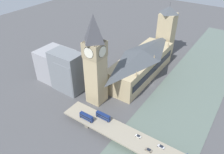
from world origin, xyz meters
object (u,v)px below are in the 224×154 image
at_px(parliament_hall, 141,63).
at_px(clock_tower, 95,60).
at_px(double_decker_bus_rear, 103,116).
at_px(car_southbound_lead, 138,136).
at_px(victoria_tower, 166,32).
at_px(road_bridge, 151,149).
at_px(car_northbound_mid, 161,147).
at_px(car_southbound_mid, 149,150).
at_px(double_decker_bus_mid, 86,117).

xyz_separation_m(parliament_hall, clock_tower, (12.10, 53.72, 24.65)).
xyz_separation_m(double_decker_bus_rear, car_southbound_lead, (-29.16, 0.56, -1.88)).
height_order(victoria_tower, double_decker_bus_rear, victoria_tower).
bearing_deg(double_decker_bus_rear, road_bridge, 174.84).
bearing_deg(parliament_hall, victoria_tower, -89.94).
bearing_deg(victoria_tower, car_northbound_mid, 112.70).
bearing_deg(car_southbound_mid, victoria_tower, -70.34).
bearing_deg(clock_tower, road_bridge, 159.64).
bearing_deg(car_northbound_mid, car_southbound_lead, 2.58).
bearing_deg(double_decker_bus_mid, double_decker_bus_rear, -141.74).
distance_m(victoria_tower, car_southbound_mid, 144.38).
bearing_deg(parliament_hall, clock_tower, 77.31).
relative_size(clock_tower, road_bridge, 0.53).
bearing_deg(clock_tower, parliament_hall, -102.69).
height_order(car_southbound_lead, car_southbound_mid, car_southbound_mid).
relative_size(double_decker_bus_mid, car_northbound_mid, 2.53).
relative_size(road_bridge, car_southbound_lead, 34.87).
relative_size(double_decker_bus_mid, car_southbound_lead, 2.85).
xyz_separation_m(parliament_hall, car_northbound_mid, (-53.38, 72.44, -8.33)).
bearing_deg(double_decker_bus_rear, car_northbound_mid, -179.80).
relative_size(parliament_hall, car_southbound_lead, 21.96).
bearing_deg(car_southbound_mid, double_decker_bus_mid, 1.02).
distance_m(car_southbound_lead, car_southbound_mid, 12.08).
height_order(double_decker_bus_rear, car_southbound_mid, double_decker_bus_rear).
relative_size(road_bridge, car_southbound_mid, 31.70).
height_order(car_northbound_mid, car_southbound_mid, car_northbound_mid).
bearing_deg(road_bridge, car_southbound_lead, -15.51).
xyz_separation_m(parliament_hall, road_bridge, (-48.57, 76.24, -10.01)).
relative_size(clock_tower, car_southbound_lead, 18.65).
height_order(road_bridge, car_northbound_mid, car_northbound_mid).
xyz_separation_m(double_decker_bus_mid, double_decker_bus_rear, (-9.40, -7.42, -0.07)).
height_order(clock_tower, double_decker_bus_rear, clock_tower).
bearing_deg(clock_tower, victoria_tower, -96.30).
height_order(victoria_tower, double_decker_bus_mid, victoria_tower).
bearing_deg(road_bridge, victoria_tower, -69.71).
height_order(road_bridge, double_decker_bus_mid, double_decker_bus_mid).
relative_size(double_decker_bus_rear, car_southbound_mid, 2.66).
bearing_deg(road_bridge, clock_tower, -20.36).
xyz_separation_m(road_bridge, car_southbound_mid, (0.61, 2.91, 1.68)).
relative_size(victoria_tower, car_southbound_mid, 13.55).
relative_size(parliament_hall, road_bridge, 0.63).
xyz_separation_m(victoria_tower, car_southbound_mid, (-48.02, 134.44, -21.56)).
bearing_deg(car_northbound_mid, road_bridge, 38.31).
distance_m(double_decker_bus_mid, car_northbound_mid, 55.03).
bearing_deg(car_southbound_mid, car_northbound_mid, -128.94).
distance_m(parliament_hall, car_southbound_mid, 92.92).
height_order(parliament_hall, road_bridge, parliament_hall).
distance_m(car_northbound_mid, car_southbound_mid, 8.62).
bearing_deg(car_southbound_lead, road_bridge, 164.49).
xyz_separation_m(road_bridge, car_southbound_lead, (11.10, -3.08, 1.67)).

